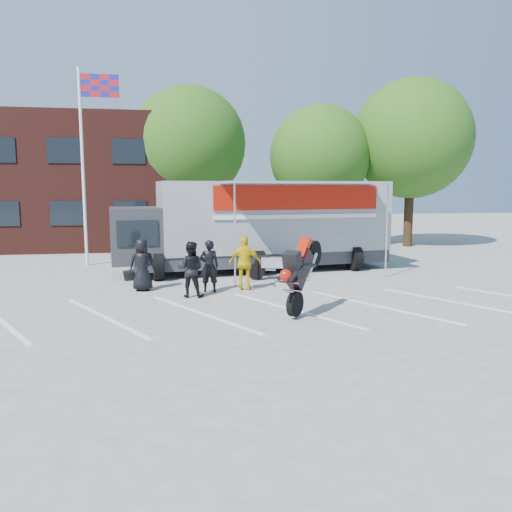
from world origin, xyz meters
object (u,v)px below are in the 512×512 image
object	(u,v)px
spectator_leather_a	(142,265)
spectator_leather_c	(191,269)
spectator_hivis	(245,263)
tree_right	(412,139)
flagpole	(88,142)
tree_mid	(320,156)
transporter_truck	(262,270)
parked_motorcycle	(276,280)
spectator_leather_b	(209,266)
tree_left	(189,144)
stunt_bike_rider	(308,313)

from	to	relation	value
spectator_leather_a	spectator_leather_c	xyz separation A→B (m)	(1.46, -1.15, -0.00)
spectator_hivis	tree_right	bearing A→B (deg)	-123.03
flagpole	tree_mid	world-z (taller)	flagpole
tree_right	spectator_leather_a	size ratio (longest dim) A/B	5.53
tree_mid	transporter_truck	world-z (taller)	tree_mid
spectator_leather_a	spectator_hivis	world-z (taller)	spectator_hivis
tree_mid	spectator_leather_a	size ratio (longest dim) A/B	4.66
parked_motorcycle	spectator_hivis	size ratio (longest dim) A/B	1.17
tree_right	spectator_leather_c	world-z (taller)	tree_right
flagpole	spectator_leather_b	distance (m)	8.82
tree_left	spectator_leather_c	xyz separation A→B (m)	(-0.40, -12.96, -4.74)
spectator_hivis	spectator_leather_a	bearing A→B (deg)	4.35
tree_left	spectator_leather_c	world-z (taller)	tree_left
flagpole	transporter_truck	size ratio (longest dim) A/B	0.74
spectator_leather_b	spectator_leather_c	distance (m)	0.86
transporter_truck	spectator_leather_a	size ratio (longest dim) A/B	6.57
spectator_leather_c	tree_left	bearing A→B (deg)	-76.39
parked_motorcycle	spectator_leather_a	bearing A→B (deg)	120.66
spectator_leather_b	spectator_leather_c	bearing A→B (deg)	49.51
tree_left	spectator_leather_a	bearing A→B (deg)	-98.95
tree_mid	tree_right	bearing A→B (deg)	-5.71
stunt_bike_rider	spectator_leather_c	bearing A→B (deg)	-178.02
tree_left	spectator_leather_b	world-z (taller)	tree_left
tree_mid	spectator_leather_c	size ratio (longest dim) A/B	4.66
spectator_leather_a	transporter_truck	bearing A→B (deg)	-147.01
spectator_leather_c	spectator_hivis	size ratio (longest dim) A/B	0.96
spectator_leather_a	stunt_bike_rider	bearing A→B (deg)	136.56
flagpole	spectator_leather_c	bearing A→B (deg)	-61.07
spectator_leather_a	spectator_leather_b	xyz separation A→B (m)	(2.05, -0.52, -0.01)
tree_right	spectator_leather_a	world-z (taller)	tree_right
spectator_leather_c	flagpole	bearing A→B (deg)	-45.70
flagpole	tree_left	world-z (taller)	tree_left
spectator_leather_b	spectator_leather_c	xyz separation A→B (m)	(-0.59, -0.63, 0.01)
stunt_bike_rider	spectator_hivis	world-z (taller)	spectator_hivis
tree_mid	spectator_hivis	distance (m)	13.23
tree_left	spectator_hivis	world-z (taller)	tree_left
flagpole	transporter_truck	distance (m)	8.81
spectator_leather_c	parked_motorcycle	bearing A→B (deg)	-128.22
stunt_bike_rider	spectator_leather_a	size ratio (longest dim) A/B	1.28
parked_motorcycle	spectator_hivis	bearing A→B (deg)	156.12
flagpole	parked_motorcycle	size ratio (longest dim) A/B	3.98
transporter_truck	spectator_leather_c	bearing A→B (deg)	-130.59
flagpole	transporter_truck	xyz separation A→B (m)	(6.77, -2.49, -5.05)
tree_mid	spectator_hivis	bearing A→B (deg)	-116.84
tree_left	stunt_bike_rider	distance (m)	16.56
tree_right	spectator_leather_b	world-z (taller)	tree_right
tree_right	stunt_bike_rider	distance (m)	17.82
stunt_bike_rider	spectator_leather_c	size ratio (longest dim) A/B	1.28
flagpole	transporter_truck	world-z (taller)	flagpole
transporter_truck	spectator_hivis	distance (m)	4.02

